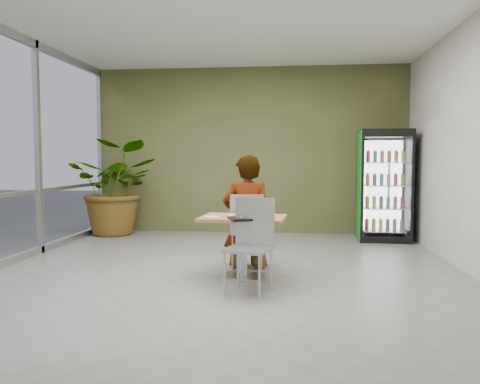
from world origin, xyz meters
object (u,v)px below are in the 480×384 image
object	(u,v)px
dining_table	(243,234)
cafeteria_tray	(250,218)
chair_near	(252,237)
soda_cup	(258,210)
potted_plant	(117,188)
chair_far	(247,225)
beverage_fridge	(384,185)
seated_woman	(247,223)

from	to	relation	value
dining_table	cafeteria_tray	xyz separation A→B (m)	(0.11, -0.27, 0.23)
dining_table	chair_near	bearing A→B (deg)	-74.26
soda_cup	dining_table	bearing A→B (deg)	-179.01
potted_plant	soda_cup	bearing A→B (deg)	-46.52
dining_table	chair_near	distance (m)	0.54
chair_far	cafeteria_tray	world-z (taller)	chair_far
chair_near	beverage_fridge	size ratio (longest dim) A/B	0.52
chair_near	seated_woman	world-z (taller)	seated_woman
chair_far	dining_table	bearing A→B (deg)	86.52
soda_cup	potted_plant	bearing A→B (deg)	133.48
chair_far	cafeteria_tray	bearing A→B (deg)	93.96
chair_far	potted_plant	xyz separation A→B (m)	(-2.73, 2.52, 0.32)
chair_near	cafeteria_tray	world-z (taller)	chair_near
beverage_fridge	cafeteria_tray	bearing A→B (deg)	-120.84
seated_woman	cafeteria_tray	distance (m)	0.89
seated_woman	beverage_fridge	world-z (taller)	beverage_fridge
dining_table	chair_far	bearing A→B (deg)	89.83
dining_table	seated_woman	bearing A→B (deg)	90.42
chair_far	seated_woman	distance (m)	0.06
seated_woman	beverage_fridge	xyz separation A→B (m)	(2.20, 2.31, 0.38)
dining_table	cafeteria_tray	world-z (taller)	cafeteria_tray
beverage_fridge	potted_plant	distance (m)	4.93
cafeteria_tray	beverage_fridge	xyz separation A→B (m)	(2.09, 3.18, 0.21)
dining_table	soda_cup	xyz separation A→B (m)	(0.18, 0.00, 0.30)
beverage_fridge	chair_near	bearing A→B (deg)	-118.43
chair_near	dining_table	bearing A→B (deg)	120.77
dining_table	soda_cup	world-z (taller)	soda_cup
dining_table	beverage_fridge	distance (m)	3.67
cafeteria_tray	potted_plant	distance (m)	4.38
chair_far	chair_near	size ratio (longest dim) A/B	0.97
potted_plant	dining_table	bearing A→B (deg)	-48.33
soda_cup	cafeteria_tray	size ratio (longest dim) A/B	0.39
cafeteria_tray	seated_woman	bearing A→B (deg)	97.21
chair_far	beverage_fridge	world-z (taller)	beverage_fridge
dining_table	chair_far	distance (m)	0.54
chair_far	cafeteria_tray	distance (m)	0.84
chair_far	potted_plant	distance (m)	3.73
chair_far	seated_woman	world-z (taller)	seated_woman
soda_cup	potted_plant	distance (m)	4.22
chair_near	soda_cup	distance (m)	0.57
seated_woman	beverage_fridge	size ratio (longest dim) A/B	0.92
dining_table	potted_plant	size ratio (longest dim) A/B	0.58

